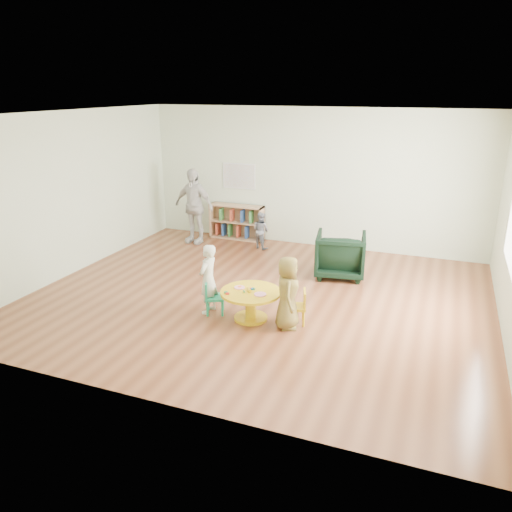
% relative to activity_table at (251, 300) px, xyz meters
% --- Properties ---
extents(room, '(7.10, 7.00, 2.80)m').
position_rel_activity_table_xyz_m(room, '(-0.16, 0.78, 1.59)').
color(room, brown).
rests_on(room, ground).
extents(activity_table, '(0.86, 0.86, 0.48)m').
position_rel_activity_table_xyz_m(activity_table, '(0.00, 0.00, 0.00)').
color(activity_table, gold).
rests_on(activity_table, ground).
extents(kid_chair_left, '(0.35, 0.35, 0.50)m').
position_rel_activity_table_xyz_m(kid_chair_left, '(-0.59, -0.02, -0.03)').
color(kid_chair_left, '#1B9968').
rests_on(kid_chair_left, ground).
extents(kid_chair_right, '(0.33, 0.33, 0.50)m').
position_rel_activity_table_xyz_m(kid_chair_right, '(0.68, 0.12, -0.03)').
color(kid_chair_right, gold).
rests_on(kid_chair_right, ground).
extents(bookshelf, '(1.20, 0.30, 0.75)m').
position_rel_activity_table_xyz_m(bookshelf, '(-1.78, 3.64, 0.07)').
color(bookshelf, tan).
rests_on(bookshelf, ground).
extents(alphabet_poster, '(0.74, 0.01, 0.54)m').
position_rel_activity_table_xyz_m(alphabet_poster, '(-1.77, 3.77, 1.05)').
color(alphabet_poster, white).
rests_on(alphabet_poster, ground).
extents(armchair, '(0.97, 0.99, 0.78)m').
position_rel_activity_table_xyz_m(armchair, '(0.82, 2.17, 0.09)').
color(armchair, black).
rests_on(armchair, ground).
extents(child_left, '(0.28, 0.40, 1.04)m').
position_rel_activity_table_xyz_m(child_left, '(-0.66, -0.00, 0.22)').
color(child_left, silver).
rests_on(child_left, ground).
extents(child_right, '(0.46, 0.58, 1.03)m').
position_rel_activity_table_xyz_m(child_right, '(0.56, -0.05, 0.21)').
color(child_right, gold).
rests_on(child_right, ground).
extents(toddler, '(0.45, 0.41, 0.76)m').
position_rel_activity_table_xyz_m(toddler, '(-1.04, 3.16, 0.08)').
color(toddler, '#18233C').
rests_on(toddler, ground).
extents(adult_caretaker, '(0.97, 0.50, 1.58)m').
position_rel_activity_table_xyz_m(adult_caretaker, '(-2.51, 3.05, 0.49)').
color(adult_caretaker, silver).
rests_on(adult_caretaker, ground).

